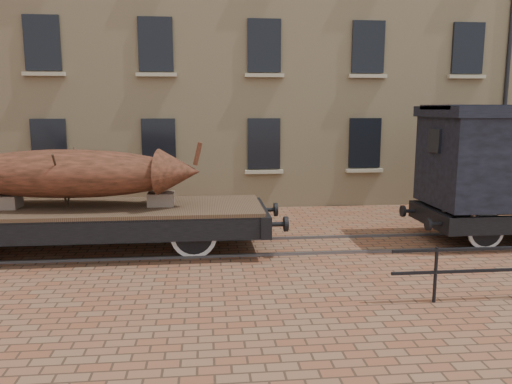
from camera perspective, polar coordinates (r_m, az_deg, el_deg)
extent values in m
plane|color=brown|center=(12.31, -1.07, -6.39)|extent=(90.00, 90.00, 0.00)
cube|color=#DABF8A|center=(22.45, 4.71, 18.80)|extent=(40.00, 10.00, 14.00)
cube|color=black|center=(17.53, -22.55, 4.97)|extent=(1.10, 0.12, 1.70)
cube|color=tan|center=(17.56, -22.41, 1.86)|extent=(1.30, 0.18, 0.12)
cube|color=black|center=(16.86, -11.04, 5.36)|extent=(1.10, 0.12, 1.70)
cube|color=tan|center=(16.90, -10.96, 2.13)|extent=(1.30, 0.18, 0.12)
cube|color=black|center=(16.91, 0.91, 5.55)|extent=(1.10, 0.12, 1.70)
cube|color=tan|center=(16.94, 0.92, 2.33)|extent=(1.30, 0.18, 0.12)
cube|color=black|center=(17.66, 12.31, 5.50)|extent=(1.10, 0.12, 1.70)
cube|color=tan|center=(17.69, 12.26, 2.42)|extent=(1.30, 0.18, 0.12)
cube|color=black|center=(19.04, 22.42, 5.28)|extent=(1.10, 0.12, 1.70)
cube|color=tan|center=(19.07, 22.32, 2.42)|extent=(1.30, 0.18, 0.12)
cube|color=black|center=(17.61, -23.24, 15.39)|extent=(1.10, 0.12, 1.70)
cube|color=tan|center=(17.47, -23.09, 12.32)|extent=(1.30, 0.18, 0.12)
cube|color=black|center=(16.94, -11.40, 16.22)|extent=(1.10, 0.12, 1.70)
cube|color=tan|center=(16.80, -11.31, 13.02)|extent=(1.30, 0.18, 0.12)
cube|color=black|center=(16.99, 0.94, 16.38)|extent=(1.10, 0.12, 1.70)
cube|color=tan|center=(16.84, 0.95, 13.19)|extent=(1.30, 0.18, 0.12)
cube|color=black|center=(17.74, 12.69, 15.86)|extent=(1.10, 0.12, 1.70)
cube|color=tan|center=(17.60, 12.64, 12.81)|extent=(1.30, 0.18, 0.12)
cube|color=black|center=(19.11, 23.05, 14.88)|extent=(1.10, 0.12, 1.70)
cube|color=tan|center=(18.98, 22.94, 12.04)|extent=(1.30, 0.18, 0.12)
cube|color=#59595E|center=(11.61, -0.77, -7.22)|extent=(30.00, 0.08, 0.06)
cube|color=#59595E|center=(12.99, -1.33, -5.39)|extent=(30.00, 0.08, 0.06)
cylinder|color=black|center=(9.38, 19.82, -8.91)|extent=(0.06, 0.06, 1.00)
cube|color=#4E3C27|center=(12.35, -18.96, -1.90)|extent=(8.27, 2.43, 0.13)
cube|color=black|center=(11.34, -20.16, -4.33)|extent=(8.27, 0.18, 0.50)
cube|color=black|center=(13.48, -17.83, -2.07)|extent=(8.27, 0.18, 0.50)
cube|color=black|center=(12.15, 0.49, -2.84)|extent=(0.24, 2.54, 0.50)
cylinder|color=black|center=(11.39, 2.50, -3.69)|extent=(0.39, 0.11, 0.11)
cylinder|color=black|center=(11.41, 3.43, -3.67)|extent=(0.09, 0.35, 0.35)
cylinder|color=black|center=(12.99, 1.45, -2.03)|extent=(0.39, 0.11, 0.11)
cylinder|color=black|center=(13.01, 2.27, -2.01)|extent=(0.09, 0.35, 0.35)
cylinder|color=black|center=(12.14, -7.06, -4.10)|extent=(0.11, 2.10, 0.11)
cylinder|color=white|center=(11.44, -7.13, -4.95)|extent=(1.06, 0.08, 1.06)
cylinder|color=black|center=(11.44, -7.13, -4.95)|extent=(0.87, 0.11, 0.87)
cube|color=black|center=(11.25, -7.17, -3.81)|extent=(0.99, 0.09, 0.11)
cylinder|color=white|center=(12.84, -6.99, -3.35)|extent=(1.06, 0.08, 1.06)
cylinder|color=black|center=(12.84, -6.99, -3.35)|extent=(0.87, 0.11, 0.87)
cube|color=black|center=(12.91, -7.00, -2.07)|extent=(0.99, 0.09, 0.11)
cube|color=black|center=(12.44, -18.85, -3.85)|extent=(4.41, 0.07, 0.07)
cube|color=gray|center=(12.83, -26.70, -0.99)|extent=(0.61, 0.55, 0.31)
cube|color=gray|center=(12.03, -10.80, -0.78)|extent=(0.61, 0.55, 0.31)
ellipsoid|color=brown|center=(12.32, -20.94, 1.98)|extent=(5.71, 2.31, 1.11)
cone|color=brown|center=(11.62, -8.75, 2.32)|extent=(1.06, 1.15, 1.05)
cube|color=brown|center=(11.51, -6.68, 4.36)|extent=(0.23, 0.14, 0.53)
cylinder|color=#3B2C1F|center=(11.90, -21.45, 1.07)|extent=(0.05, 0.95, 1.34)
cylinder|color=#3B2C1F|center=(12.76, -20.38, 1.66)|extent=(0.05, 0.95, 1.34)
cube|color=black|center=(13.35, 19.38, -2.70)|extent=(0.21, 2.30, 0.43)
cylinder|color=black|center=(12.49, 19.07, -3.50)|extent=(0.08, 0.31, 0.31)
cylinder|color=black|center=(13.87, 16.43, -2.11)|extent=(0.08, 0.31, 0.31)
cylinder|color=black|center=(13.87, 23.29, -3.38)|extent=(0.10, 1.82, 0.10)
cylinder|color=white|center=(13.27, 24.79, -4.05)|extent=(0.92, 0.07, 0.92)
cylinder|color=black|center=(13.27, 24.79, -4.05)|extent=(0.75, 0.10, 0.75)
cylinder|color=white|center=(14.49, 21.92, -2.77)|extent=(0.92, 0.07, 0.92)
cylinder|color=black|center=(14.49, 21.92, -2.77)|extent=(0.75, 0.10, 0.75)
cube|color=black|center=(13.09, 19.77, 5.53)|extent=(0.08, 0.58, 0.58)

